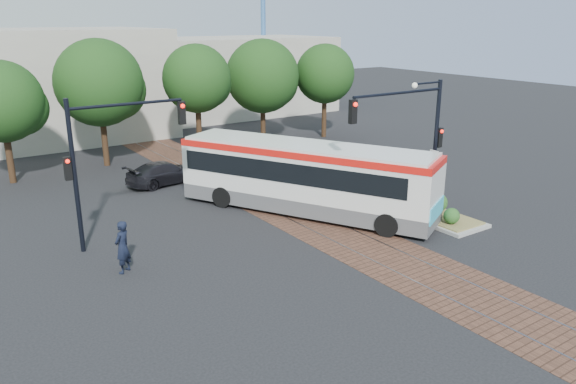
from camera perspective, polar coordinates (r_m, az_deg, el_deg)
name	(u,v)px	position (r m, az deg, el deg)	size (l,w,h in m)	color
ground	(335,231)	(24.29, 4.76, -3.99)	(120.00, 120.00, 0.00)	black
trackbed	(282,206)	(27.29, -0.56, -1.48)	(3.60, 40.00, 0.02)	brown
tree_row	(190,81)	(37.48, -9.94, 11.03)	(26.40, 5.60, 7.67)	#382314
warehouses	(105,82)	(48.46, -18.11, 10.59)	(40.00, 13.00, 8.00)	#ADA899
city_bus	(305,175)	(26.04, 1.71, 1.77)	(7.98, 12.03, 3.28)	#4C4C4F
traffic_island	(428,209)	(26.78, 14.02, -1.66)	(2.20, 5.20, 1.13)	gray
signal_pole_main	(418,129)	(25.17, 13.04, 6.24)	(5.49, 0.46, 6.00)	black
signal_pole_left	(103,152)	(22.78, -18.31, 3.91)	(4.99, 0.34, 6.00)	black
officer	(122,247)	(20.95, -16.47, -5.38)	(0.71, 0.47, 1.95)	black
parked_car	(165,173)	(31.62, -12.42, 1.93)	(1.76, 4.32, 1.25)	black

